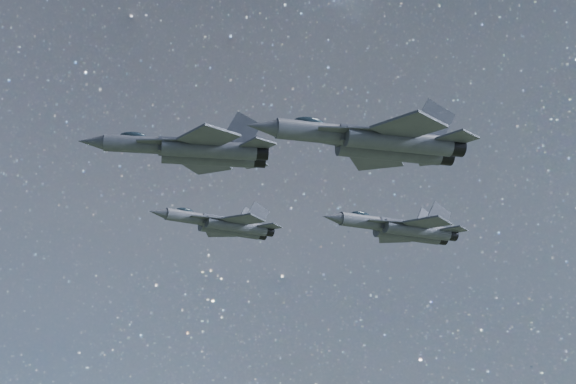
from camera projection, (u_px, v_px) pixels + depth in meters
name	position (u px, v px, depth m)	size (l,w,h in m)	color
jet_lead	(193.00, 150.00, 78.67)	(19.29, 13.00, 4.86)	#373A44
jet_left	(223.00, 224.00, 93.08)	(15.89, 11.18, 4.02)	#373A44
jet_right	(377.00, 141.00, 65.44)	(19.01, 13.09, 4.77)	#373A44
jet_slot	(402.00, 229.00, 94.29)	(18.00, 12.83, 4.59)	#373A44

